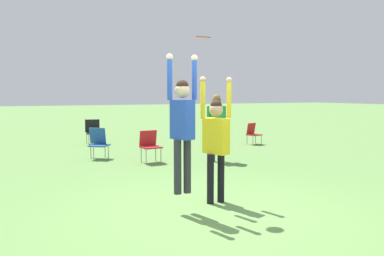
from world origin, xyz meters
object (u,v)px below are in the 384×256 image
at_px(person_spectator_near, 216,120).
at_px(camping_chair_3, 150,144).
at_px(person_jumping, 182,120).
at_px(camping_chair_1, 253,132).
at_px(person_defending, 216,137).
at_px(camping_chair_0, 93,130).
at_px(frisbee, 203,37).
at_px(camping_chair_4, 99,141).

bearing_deg(person_spectator_near, camping_chair_3, -167.22).
relative_size(person_jumping, camping_chair_1, 2.73).
bearing_deg(person_defending, camping_chair_0, 163.64).
bearing_deg(person_jumping, camping_chair_1, -61.20).
bearing_deg(person_spectator_near, frisbee, -89.47).
height_order(camping_chair_0, camping_chair_3, camping_chair_0).
xyz_separation_m(camping_chair_4, person_spectator_near, (2.88, -1.88, 0.64)).
bearing_deg(camping_chair_4, camping_chair_0, -60.49).
bearing_deg(camping_chair_4, person_spectator_near, -175.44).
relative_size(frisbee, person_spectator_near, 0.14).
relative_size(person_defending, person_spectator_near, 1.16).
xyz_separation_m(camping_chair_0, camping_chair_4, (-0.48, -3.37, -0.02)).
xyz_separation_m(person_jumping, camping_chair_4, (-0.16, 5.64, -0.96)).
height_order(frisbee, person_spectator_near, frisbee).
bearing_deg(person_defending, person_jumping, -90.00).
relative_size(camping_chair_1, person_spectator_near, 0.42).
xyz_separation_m(frisbee, camping_chair_4, (-0.62, 5.44, -2.29)).
bearing_deg(camping_chair_4, person_jumping, 129.31).
distance_m(camping_chair_4, person_spectator_near, 3.50).
xyz_separation_m(camping_chair_3, person_spectator_near, (1.74, -0.63, 0.62)).
height_order(person_jumping, camping_chair_0, person_jumping).
distance_m(person_defending, person_spectator_near, 4.03).
relative_size(camping_chair_3, person_spectator_near, 0.47).
bearing_deg(camping_chair_4, camping_chair_3, 170.18).
bearing_deg(camping_chair_3, person_jumping, 72.19).
bearing_deg(frisbee, camping_chair_3, 83.02).
bearing_deg(camping_chair_3, camping_chair_4, -52.78).
bearing_deg(camping_chair_1, frisbee, 30.34).
xyz_separation_m(person_defending, camping_chair_4, (-0.90, 5.39, -0.64)).
relative_size(person_defending, camping_chair_4, 2.42).
xyz_separation_m(person_defending, camping_chair_0, (-0.42, 8.75, -0.63)).
bearing_deg(person_spectator_near, person_jumping, -92.99).
height_order(camping_chair_0, camping_chair_1, camping_chair_0).
relative_size(frisbee, camping_chair_1, 0.32).
distance_m(frisbee, camping_chair_1, 8.40).
bearing_deg(person_jumping, camping_chair_3, -31.63).
distance_m(person_defending, camping_chair_0, 8.79).
relative_size(person_jumping, camping_chair_0, 2.35).
relative_size(camping_chair_3, camping_chair_4, 0.98).
xyz_separation_m(frisbee, camping_chair_3, (0.51, 4.20, -2.27)).
xyz_separation_m(person_jumping, camping_chair_3, (0.98, 4.40, -0.94)).
bearing_deg(frisbee, person_jumping, -156.64).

